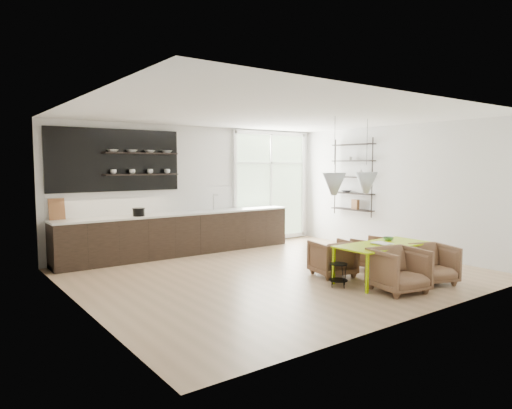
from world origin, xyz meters
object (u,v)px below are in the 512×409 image
object	(u,v)px
dining_table	(383,246)
armchair_front_right	(430,264)
wire_stool	(338,272)
armchair_back_right	(373,253)
armchair_back_left	(332,258)
armchair_front_left	(399,270)

from	to	relation	value
dining_table	armchair_front_right	size ratio (longest dim) A/B	2.43
armchair_front_right	wire_stool	bearing A→B (deg)	172.31
armchair_front_right	dining_table	bearing A→B (deg)	151.92
armchair_back_right	armchair_back_left	bearing A→B (deg)	-9.65
armchair_back_left	wire_stool	world-z (taller)	armchair_back_left
armchair_back_right	wire_stool	xyz separation A→B (m)	(-1.51, -0.52, -0.05)
armchair_back_left	wire_stool	bearing A→B (deg)	65.22
wire_stool	armchair_back_right	bearing A→B (deg)	19.14
dining_table	armchair_front_right	xyz separation A→B (m)	(0.52, -0.58, -0.27)
armchair_back_left	armchair_front_left	world-z (taller)	armchair_front_left
dining_table	armchair_front_left	size ratio (longest dim) A/B	2.29
dining_table	armchair_back_left	xyz separation A→B (m)	(-0.44, 0.78, -0.28)
armchair_back_left	armchair_front_left	distance (m)	1.38
armchair_back_right	armchair_front_left	bearing A→B (deg)	47.98
armchair_front_left	armchair_back_right	bearing A→B (deg)	64.38
dining_table	armchair_front_right	world-z (taller)	armchair_front_right
dining_table	armchair_front_left	distance (m)	0.75
armchair_back_left	wire_stool	size ratio (longest dim) A/B	1.81
armchair_back_left	armchair_front_left	size ratio (longest dim) A/B	0.92
armchair_back_right	armchair_front_left	distance (m)	1.62
armchair_front_left	armchair_front_right	world-z (taller)	armchair_front_left
dining_table	armchair_front_right	distance (m)	0.82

